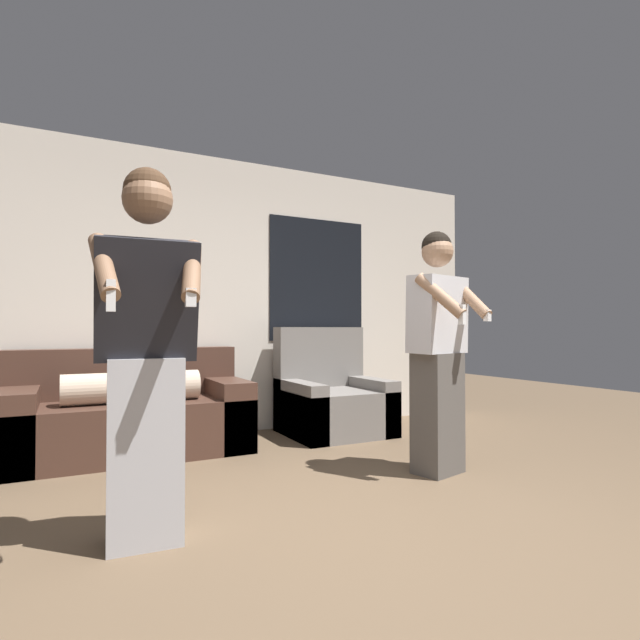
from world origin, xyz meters
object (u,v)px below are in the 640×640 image
person_right (438,350)px  person_left (146,352)px  armchair (332,400)px  couch (130,416)px

person_right → person_left: bearing=-171.7°
armchair → person_left: person_left is taller
couch → armchair: 1.86m
couch → person_right: person_right is taller
person_left → armchair: bearing=42.6°
couch → person_right: bearing=-39.8°
couch → person_right: 2.51m
couch → person_right: size_ratio=1.08×
person_left → couch: bearing=85.8°
armchair → person_left: (-2.00, -1.84, 0.58)m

